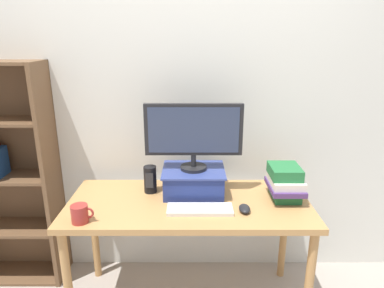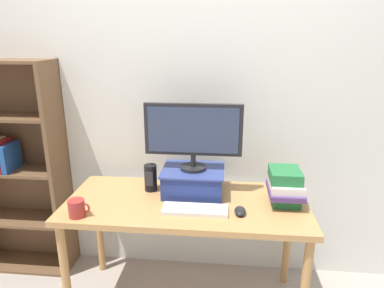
% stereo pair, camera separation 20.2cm
% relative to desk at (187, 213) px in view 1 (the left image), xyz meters
% --- Properties ---
extents(back_wall, '(7.00, 0.08, 2.60)m').
position_rel_desk_xyz_m(back_wall, '(0.00, 0.46, 0.63)').
color(back_wall, silver).
rests_on(back_wall, ground_plane).
extents(desk, '(1.46, 0.65, 0.75)m').
position_rel_desk_xyz_m(desk, '(0.00, 0.00, 0.00)').
color(desk, '#B7844C').
rests_on(desk, ground_plane).
extents(riser_box, '(0.39, 0.32, 0.16)m').
position_rel_desk_xyz_m(riser_box, '(0.03, 0.13, 0.17)').
color(riser_box, navy).
rests_on(riser_box, desk).
extents(computer_monitor, '(0.60, 0.16, 0.42)m').
position_rel_desk_xyz_m(computer_monitor, '(0.03, 0.13, 0.48)').
color(computer_monitor, black).
rests_on(computer_monitor, riser_box).
extents(keyboard, '(0.38, 0.13, 0.02)m').
position_rel_desk_xyz_m(keyboard, '(0.07, -0.13, 0.09)').
color(keyboard, silver).
rests_on(keyboard, desk).
extents(computer_mouse, '(0.06, 0.10, 0.04)m').
position_rel_desk_xyz_m(computer_mouse, '(0.32, -0.13, 0.10)').
color(computer_mouse, black).
rests_on(computer_mouse, desk).
extents(book_stack, '(0.20, 0.27, 0.21)m').
position_rel_desk_xyz_m(book_stack, '(0.59, 0.04, 0.19)').
color(book_stack, '#236B38').
rests_on(book_stack, desk).
extents(coffee_mug, '(0.12, 0.09, 0.10)m').
position_rel_desk_xyz_m(coffee_mug, '(-0.58, -0.25, 0.13)').
color(coffee_mug, '#9E2D28').
rests_on(coffee_mug, desk).
extents(desk_speaker, '(0.08, 0.08, 0.17)m').
position_rel_desk_xyz_m(desk_speaker, '(-0.25, 0.13, 0.17)').
color(desk_speaker, black).
rests_on(desk_speaker, desk).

